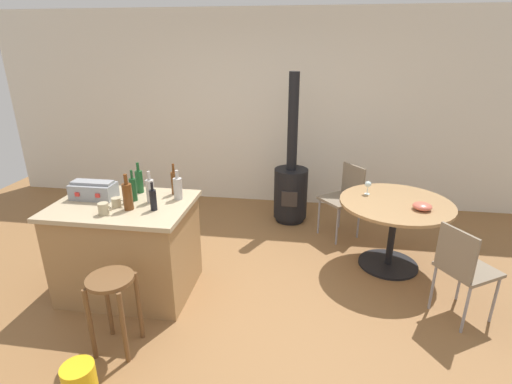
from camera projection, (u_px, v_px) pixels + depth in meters
ground_plane at (233, 302)px, 3.60m from camera, size 8.80×8.80×0.00m
back_wall at (268, 111)px, 5.53m from camera, size 8.00×0.10×2.70m
kitchen_island at (128, 248)px, 3.64m from camera, size 1.22×0.87×0.90m
wooden_stool at (112, 296)px, 2.90m from camera, size 0.35×0.35×0.64m
dining_table at (394, 217)px, 4.00m from camera, size 1.13×1.13×0.74m
folding_chair_near at (345, 195)px, 4.71m from camera, size 0.56×0.56×0.88m
folding_chair_far at (463, 266)px, 3.22m from camera, size 0.55×0.55×0.86m
wood_stove at (291, 186)px, 5.11m from camera, size 0.44×0.45×1.93m
toolbox at (94, 190)px, 3.57m from camera, size 0.39×0.21×0.17m
bottle_0 at (133, 189)px, 3.50m from camera, size 0.06×0.06×0.29m
bottle_1 at (139, 181)px, 3.70m from camera, size 0.07×0.07×0.30m
bottle_2 at (153, 199)px, 3.30m from camera, size 0.06×0.06×0.25m
bottle_3 at (150, 190)px, 3.47m from camera, size 0.07×0.07×0.29m
bottle_4 at (174, 182)px, 3.66m from camera, size 0.06×0.06×0.30m
bottle_5 at (128, 196)px, 3.31m from camera, size 0.08×0.08×0.32m
bottle_6 at (178, 188)px, 3.54m from camera, size 0.08×0.08×0.28m
cup_0 at (104, 209)px, 3.24m from camera, size 0.12×0.09×0.10m
cup_1 at (117, 202)px, 3.39m from camera, size 0.12×0.08×0.08m
wine_glass at (368, 185)px, 4.11m from camera, size 0.07×0.07×0.14m
serving_bowl at (422, 206)px, 3.74m from camera, size 0.18×0.18×0.07m
plastic_bucket at (80, 381)px, 2.60m from camera, size 0.22×0.22×0.25m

